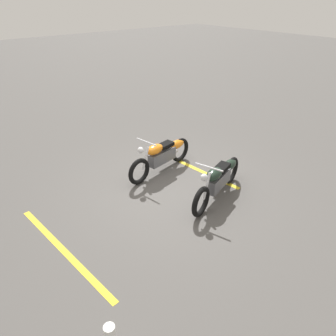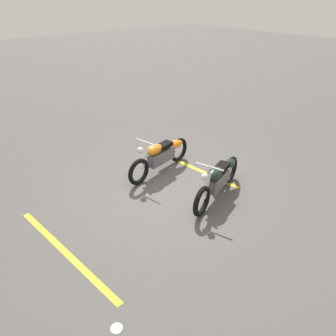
{
  "view_description": "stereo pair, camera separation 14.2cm",
  "coord_description": "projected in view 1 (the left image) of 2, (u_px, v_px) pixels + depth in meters",
  "views": [
    {
      "loc": [
        4.17,
        4.81,
        4.16
      ],
      "look_at": [
        0.17,
        0.0,
        0.65
      ],
      "focal_mm": 34.08,
      "sensor_mm": 36.0,
      "label": 1
    },
    {
      "loc": [
        4.28,
        4.71,
        4.16
      ],
      "look_at": [
        0.17,
        0.0,
        0.65
      ],
      "focal_mm": 34.08,
      "sensor_mm": 36.0,
      "label": 2
    }
  ],
  "objects": [
    {
      "name": "ground_plane",
      "position": [
        173.0,
        190.0,
        7.58
      ],
      "size": [
        60.0,
        60.0,
        0.0
      ],
      "primitive_type": "plane",
      "color": "#514F4C"
    },
    {
      "name": "parking_stripe_mid",
      "position": [
        63.0,
        250.0,
        5.81
      ],
      "size": [
        0.39,
        3.2,
        0.01
      ],
      "primitive_type": "cube",
      "rotation": [
        0.0,
        0.0,
        1.65
      ],
      "color": "yellow",
      "rests_on": "ground"
    },
    {
      "name": "motorcycle_dark_foreground",
      "position": [
        219.0,
        179.0,
        7.13
      ],
      "size": [
        2.16,
        0.86,
        1.04
      ],
      "rotation": [
        0.0,
        0.0,
        0.3
      ],
      "color": "black",
      "rests_on": "ground"
    },
    {
      "name": "parking_stripe_near",
      "position": [
        190.0,
        166.0,
        8.6
      ],
      "size": [
        0.39,
        3.2,
        0.01
      ],
      "primitive_type": "cube",
      "rotation": [
        0.0,
        0.0,
        1.65
      ],
      "color": "yellow",
      "rests_on": "ground"
    },
    {
      "name": "motorcycle_bright_foreground",
      "position": [
        162.0,
        155.0,
        8.16
      ],
      "size": [
        2.22,
        0.7,
        1.04
      ],
      "rotation": [
        0.0,
        0.0,
        0.16
      ],
      "color": "black",
      "rests_on": "ground"
    }
  ]
}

